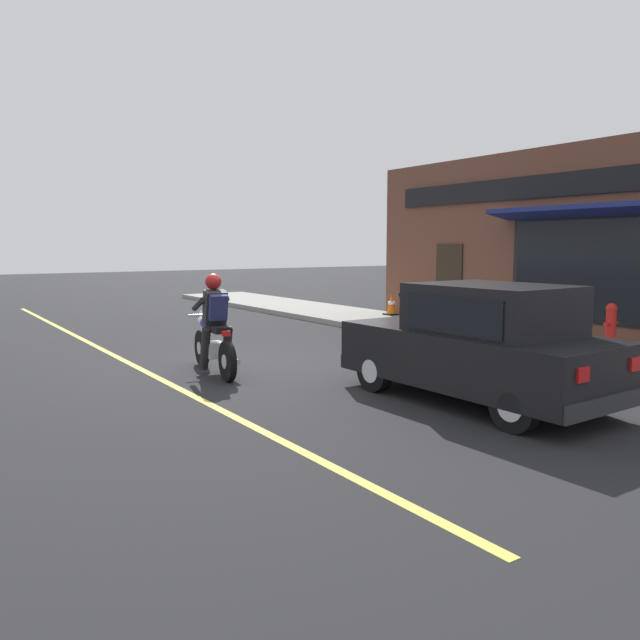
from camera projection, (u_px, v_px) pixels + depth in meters
name	position (u px, v px, depth m)	size (l,w,h in m)	color
ground_plane	(258.00, 365.00, 10.79)	(80.00, 80.00, 0.00)	black
sidewalk_curb	(388.00, 322.00, 16.26)	(2.60, 22.00, 0.14)	gray
lane_stripe	(105.00, 351.00, 12.26)	(0.12, 19.80, 0.01)	#D1C64C
storefront_building	(564.00, 243.00, 13.53)	(1.25, 11.27, 4.20)	brown
motorcycle_with_rider	(214.00, 332.00, 10.04)	(0.63, 2.02, 1.62)	black
car_hatchback	(480.00, 345.00, 8.16)	(1.71, 3.81, 1.57)	black
fire_hydrant	(611.00, 327.00, 11.40)	(0.36, 0.24, 0.88)	red
traffic_cone	(392.00, 304.00, 17.32)	(0.36, 0.36, 0.60)	black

